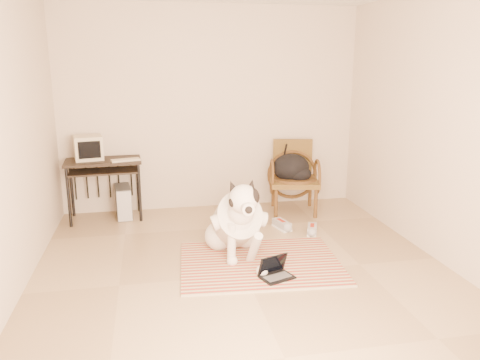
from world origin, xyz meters
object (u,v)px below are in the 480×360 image
object	(u,v)px
laptop	(275,272)
computer_desk	(103,169)
dog	(237,222)
backpack	(293,168)
crt_monitor	(88,148)
rattan_chair	(294,176)
pc_tower	(123,202)

from	to	relation	value
laptop	computer_desk	bearing A→B (deg)	128.88
dog	laptop	distance (m)	0.72
computer_desk	backpack	xyz separation A→B (m)	(2.42, -0.20, -0.06)
crt_monitor	rattan_chair	distance (m)	2.68
dog	rattan_chair	distance (m)	1.71
backpack	crt_monitor	bearing A→B (deg)	173.92
laptop	rattan_chair	size ratio (longest dim) A/B	0.37
laptop	rattan_chair	world-z (taller)	rattan_chair
pc_tower	rattan_chair	world-z (taller)	rattan_chair
dog	backpack	xyz separation A→B (m)	(1.00, 1.28, 0.24)
backpack	dog	bearing A→B (deg)	-127.89
laptop	crt_monitor	distance (m)	2.97
dog	rattan_chair	xyz separation A→B (m)	(1.04, 1.35, 0.11)
computer_desk	crt_monitor	size ratio (longest dim) A/B	2.45
dog	computer_desk	size ratio (longest dim) A/B	1.32
computer_desk	rattan_chair	xyz separation A→B (m)	(2.47, -0.12, -0.19)
dog	computer_desk	world-z (taller)	dog
dog	crt_monitor	bearing A→B (deg)	135.84
computer_desk	backpack	world-z (taller)	backpack
dog	rattan_chair	bearing A→B (deg)	52.45
crt_monitor	pc_tower	world-z (taller)	crt_monitor
crt_monitor	pc_tower	xyz separation A→B (m)	(0.39, -0.05, -0.72)
computer_desk	pc_tower	xyz separation A→B (m)	(0.22, 0.03, -0.46)
dog	laptop	bearing A→B (deg)	-67.60
laptop	pc_tower	world-z (taller)	pc_tower
pc_tower	laptop	bearing A→B (deg)	-55.33
laptop	computer_desk	xyz separation A→B (m)	(-1.68, 2.08, 0.59)
rattan_chair	crt_monitor	bearing A→B (deg)	175.56
computer_desk	dog	bearing A→B (deg)	-45.89
crt_monitor	rattan_chair	bearing A→B (deg)	-4.44
dog	crt_monitor	world-z (taller)	crt_monitor
laptop	crt_monitor	world-z (taller)	crt_monitor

